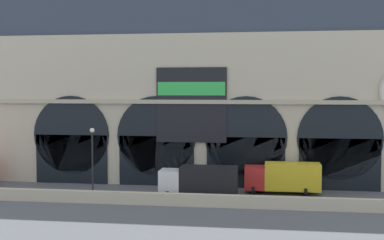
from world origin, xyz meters
name	(u,v)px	position (x,y,z in m)	size (l,w,h in m)	color
ground_plane	(194,196)	(0.00, 0.00, 0.00)	(200.00, 200.00, 0.00)	#54565B
quay_parapet_wall	(188,200)	(0.00, -4.28, 0.56)	(90.00, 0.70, 1.12)	beige
station_building	(204,93)	(0.04, 7.48, 10.04)	(50.39, 5.37, 20.72)	beige
box_truck_center	(200,181)	(0.66, -0.87, 1.70)	(7.50, 2.91, 3.12)	white
box_truck_mideast	(283,177)	(8.73, 2.47, 1.70)	(7.50, 2.91, 3.12)	red
street_lamp_quayside	(92,154)	(-9.15, -3.48, 4.41)	(0.44, 0.44, 6.90)	black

